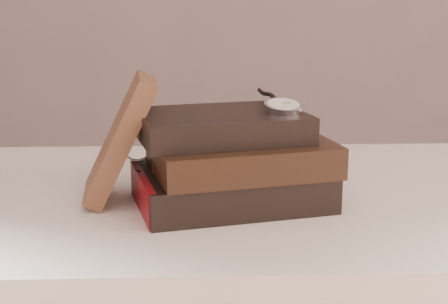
{
  "coord_description": "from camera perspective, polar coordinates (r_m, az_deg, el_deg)",
  "views": [
    {
      "loc": [
        -0.09,
        -0.6,
        1.05
      ],
      "look_at": [
        -0.06,
        0.3,
        0.82
      ],
      "focal_mm": 52.99,
      "sensor_mm": 36.0,
      "label": 1
    }
  ],
  "objects": [
    {
      "name": "table",
      "position": [
        1.03,
        3.04,
        -8.29
      ],
      "size": [
        1.0,
        0.6,
        0.75
      ],
      "color": "silver",
      "rests_on": "ground"
    },
    {
      "name": "book_stack",
      "position": [
        0.93,
        0.71,
        -0.83
      ],
      "size": [
        0.3,
        0.23,
        0.13
      ],
      "color": "black",
      "rests_on": "table"
    },
    {
      "name": "journal",
      "position": [
        0.95,
        -8.96,
        1.16
      ],
      "size": [
        0.12,
        0.13,
        0.18
      ],
      "primitive_type": "cube",
      "rotation": [
        0.0,
        0.46,
        0.12
      ],
      "color": "#46291B",
      "rests_on": "table"
    },
    {
      "name": "pocket_watch",
      "position": [
        0.92,
        5.05,
        3.99
      ],
      "size": [
        0.07,
        0.16,
        0.02
      ],
      "color": "silver",
      "rests_on": "book_stack"
    },
    {
      "name": "eyeglasses",
      "position": [
        0.99,
        -5.95,
        0.81
      ],
      "size": [
        0.13,
        0.15,
        0.05
      ],
      "color": "silver",
      "rests_on": "book_stack"
    }
  ]
}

